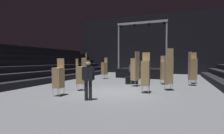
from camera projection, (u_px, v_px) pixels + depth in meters
The scene contains 17 objects.
ground_plane at pixel (112, 93), 9.65m from camera, with size 22.00×30.00×0.10m, color #515459.
arena_end_wall at pixel (152, 44), 23.42m from camera, with size 22.00×0.30×8.00m, color black.
bleacher_bank_left at pixel (19, 63), 13.60m from camera, with size 5.25×24.00×3.15m.
stage_riser at pixel (144, 72), 18.28m from camera, with size 5.22×3.57×5.56m.
man_with_tie at pixel (88, 78), 7.59m from camera, with size 0.56×0.37×1.79m.
chair_stack_front_left at pixel (194, 68), 13.09m from camera, with size 0.47×0.47×2.39m.
chair_stack_front_right at pixel (80, 75), 10.10m from camera, with size 0.56×0.56×1.88m.
chair_stack_mid_left at pixel (169, 70), 10.15m from camera, with size 0.55×0.55×2.48m.
chair_stack_mid_right at pixel (58, 77), 8.56m from camera, with size 0.45×0.45×1.88m.
chair_stack_mid_centre at pixel (192, 69), 12.08m from camera, with size 0.56×0.56×2.39m.
chair_stack_rear_left at pixel (135, 69), 11.77m from camera, with size 0.59×0.59×2.39m.
chair_stack_rear_right at pixel (84, 66), 15.47m from camera, with size 0.61×0.61×2.48m.
chair_stack_rear_centre at pixel (104, 68), 16.56m from camera, with size 0.60×0.60×2.05m.
chair_stack_aisle_left at pixel (145, 73), 9.33m from camera, with size 0.45×0.45×2.22m.
chair_stack_aisle_right at pixel (164, 70), 12.70m from camera, with size 0.56×0.56×2.14m.
crew_worker_near_stage at pixel (132, 70), 14.56m from camera, with size 0.56×0.36×1.69m.
equipment_road_case at pixel (132, 80), 13.03m from camera, with size 0.90×0.60×0.54m, color black.
Camera 1 is at (3.53, -8.91, 1.78)m, focal length 27.50 mm.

